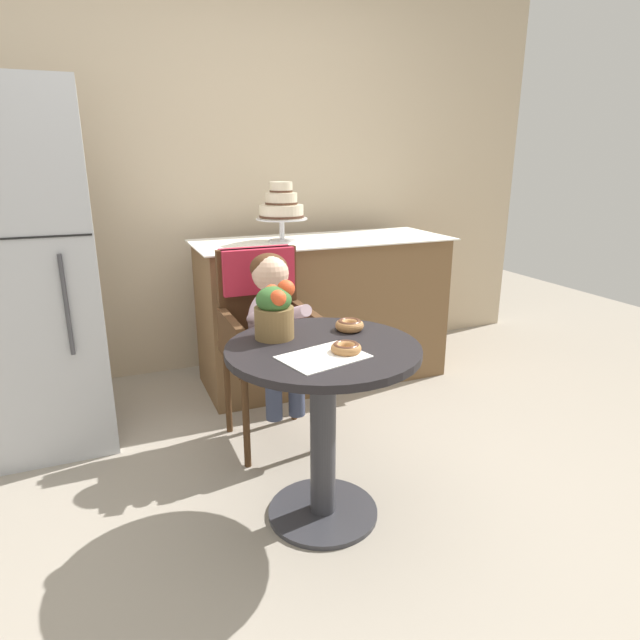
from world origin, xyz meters
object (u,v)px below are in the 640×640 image
cafe_table (323,398)px  tiered_cake_stand (281,208)px  flower_vase (275,310)px  refrigerator (25,275)px  seated_child (273,315)px  donut_front (350,325)px  donut_mid (346,348)px  wicker_chair (264,315)px

cafe_table → tiered_cake_stand: 1.46m
flower_vase → refrigerator: bearing=134.1°
seated_child → donut_front: bearing=-68.8°
donut_front → refrigerator: bearing=141.4°
seated_child → flower_vase: (-0.13, -0.42, 0.15)m
seated_child → cafe_table: bearing=-89.3°
donut_mid → tiered_cake_stand: bearing=80.2°
seated_child → refrigerator: 1.18m
cafe_table → wicker_chair: bearing=90.5°
wicker_chair → refrigerator: 1.13m
refrigerator → cafe_table: bearing=-46.3°
cafe_table → seated_child: bearing=90.7°
flower_vase → seated_child: bearing=73.3°
tiered_cake_stand → refrigerator: 1.37m
donut_front → donut_mid: donut_front is taller
cafe_table → donut_mid: (0.05, -0.10, 0.23)m
flower_vase → refrigerator: 1.32m
donut_front → donut_mid: 0.26m
wicker_chair → donut_mid: size_ratio=8.81×
refrigerator → wicker_chair: bearing=-19.4°
donut_front → flower_vase: 0.31m
wicker_chair → refrigerator: (-1.04, 0.37, 0.21)m
donut_mid → refrigerator: size_ratio=0.06×
seated_child → flower_vase: 0.47m
wicker_chair → seated_child: 0.16m
donut_front → flower_vase: size_ratio=0.52×
donut_mid → refrigerator: 1.63m
seated_child → tiered_cake_stand: size_ratio=2.12×
donut_front → refrigerator: (-1.22, 0.97, 0.11)m
cafe_table → flower_vase: 0.38m
wicker_chair → flower_vase: 0.62m
cafe_table → flower_vase: size_ratio=3.27×
donut_front → refrigerator: refrigerator is taller
flower_vase → wicker_chair: bearing=77.7°
cafe_table → seated_child: (-0.01, 0.58, 0.17)m
flower_vase → tiered_cake_stand: 1.25m
wicker_chair → flower_vase: size_ratio=4.34×
seated_child → donut_mid: size_ratio=6.71×
wicker_chair → donut_front: wicker_chair is taller
cafe_table → donut_front: size_ratio=6.33×
seated_child → donut_mid: 0.68m
cafe_table → tiered_cake_stand: (0.29, 1.30, 0.59)m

